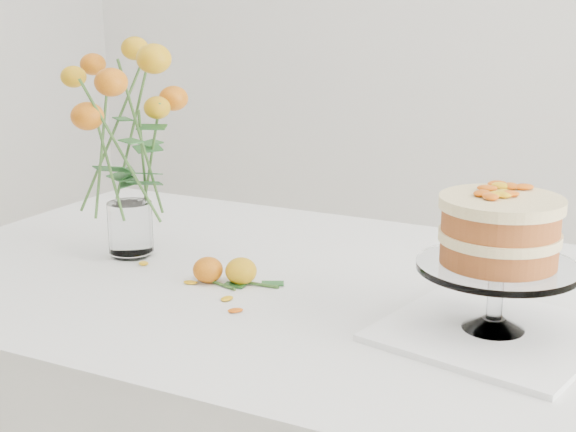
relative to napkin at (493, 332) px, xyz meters
name	(u,v)px	position (x,y,z in m)	size (l,w,h in m)	color
table	(276,318)	(-0.42, 0.08, -0.09)	(1.43, 0.93, 0.76)	tan
napkin	(493,332)	(0.00, 0.00, 0.00)	(0.30, 0.30, 0.01)	white
cake_stand	(499,238)	(0.00, 0.00, 0.15)	(0.24, 0.24, 0.21)	silver
rose_vase	(125,128)	(-0.73, 0.07, 0.25)	(0.37, 0.37, 0.44)	silver
loose_rose_near	(241,271)	(-0.45, 0.03, 0.02)	(0.10, 0.06, 0.05)	orange
loose_rose_far	(208,270)	(-0.51, 0.01, 0.02)	(0.10, 0.05, 0.05)	#BC5509
stray_petal_a	(190,283)	(-0.54, -0.02, 0.00)	(0.03, 0.02, 0.00)	yellow
stray_petal_b	(227,299)	(-0.44, -0.06, 0.00)	(0.03, 0.02, 0.00)	yellow
stray_petal_c	(235,311)	(-0.40, -0.10, 0.00)	(0.03, 0.02, 0.00)	yellow
stray_petal_d	(144,264)	(-0.68, 0.03, 0.00)	(0.03, 0.02, 0.00)	yellow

